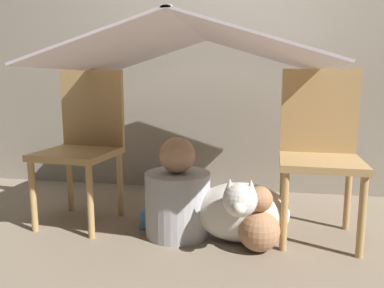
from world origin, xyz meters
TOP-DOWN VIEW (x-y plane):
  - ground_plane at (0.00, 0.00)m, footprint 8.80×8.80m
  - wall_back at (0.00, 1.06)m, footprint 7.00×0.05m
  - chair_left at (-0.67, 0.26)m, footprint 0.45×0.45m
  - chair_right at (0.68, 0.26)m, footprint 0.43×0.43m
  - sheet_canopy at (0.00, 0.18)m, footprint 1.35×1.14m
  - person_front at (-0.07, 0.12)m, footprint 0.35×0.35m
  - dog at (0.28, 0.07)m, footprint 0.49×0.43m
  - floor_cushion at (-0.10, 0.29)m, footprint 0.37×0.30m
  - plush_toy at (0.37, -0.01)m, footprint 0.21×0.21m

SIDE VIEW (x-z plane):
  - ground_plane at x=0.00m, z-range 0.00..0.00m
  - floor_cushion at x=-0.10m, z-range 0.00..0.10m
  - plush_toy at x=0.37m, z-range -0.03..0.30m
  - dog at x=0.28m, z-range -0.02..0.37m
  - person_front at x=-0.07m, z-range -0.06..0.48m
  - chair_left at x=-0.67m, z-range 0.04..0.94m
  - chair_right at x=0.68m, z-range 0.04..0.94m
  - sheet_canopy at x=0.00m, z-range 0.90..1.11m
  - wall_back at x=0.00m, z-range 0.00..2.50m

